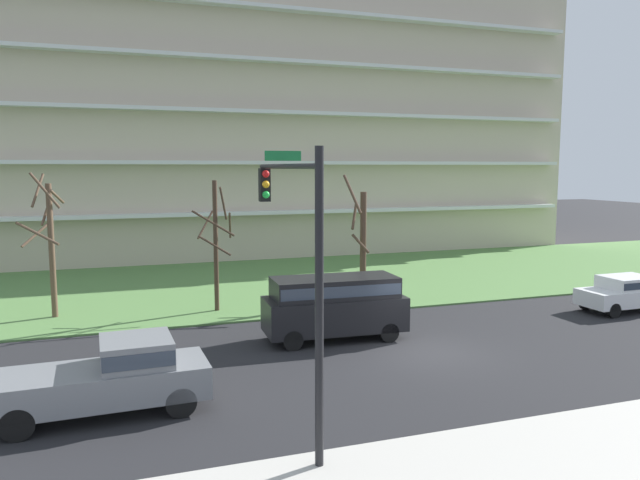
% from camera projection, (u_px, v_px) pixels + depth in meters
% --- Properties ---
extents(ground, '(160.00, 160.00, 0.00)m').
position_uv_depth(ground, '(428.00, 352.00, 20.88)').
color(ground, '#232326').
extents(sidewalk_curb_near, '(80.00, 4.00, 0.15)m').
position_uv_depth(sidewalk_curb_near, '(604.00, 453.00, 13.35)').
color(sidewalk_curb_near, '#BCB7AD').
rests_on(sidewalk_curb_near, ground).
extents(grass_lawn_strip, '(80.00, 16.00, 0.08)m').
position_uv_depth(grass_lawn_strip, '(306.00, 280.00, 34.03)').
color(grass_lawn_strip, '#547F42').
rests_on(grass_lawn_strip, ground).
extents(apartment_building, '(47.94, 12.58, 20.10)m').
position_uv_depth(apartment_building, '(251.00, 119.00, 45.80)').
color(apartment_building, beige).
rests_on(apartment_building, ground).
extents(tree_far_left, '(1.88, 2.47, 6.20)m').
position_uv_depth(tree_far_left, '(49.00, 242.00, 25.06)').
color(tree_far_left, brown).
rests_on(tree_far_left, ground).
extents(tree_left, '(1.89, 1.94, 5.83)m').
position_uv_depth(tree_left, '(216.00, 242.00, 26.22)').
color(tree_left, '#423023').
rests_on(tree_left, ground).
extents(tree_center, '(1.02, 1.54, 6.05)m').
position_uv_depth(tree_center, '(362.00, 242.00, 28.30)').
color(tree_center, '#4C3828').
rests_on(tree_center, ground).
extents(van_black_near_left, '(5.28, 2.23, 2.36)m').
position_uv_depth(van_black_near_left, '(335.00, 303.00, 22.25)').
color(van_black_near_left, black).
rests_on(van_black_near_left, ground).
extents(sedan_white_center_left, '(4.43, 1.86, 1.57)m').
position_uv_depth(sedan_white_center_left, '(627.00, 292.00, 26.78)').
color(sedan_white_center_left, white).
rests_on(sedan_white_center_left, ground).
extents(pickup_gray_center_right, '(5.47, 2.19, 1.95)m').
position_uv_depth(pickup_gray_center_right, '(111.00, 376.00, 15.56)').
color(pickup_gray_center_right, slate).
rests_on(pickup_gray_center_right, ground).
extents(traffic_signal_mast, '(0.90, 5.01, 6.81)m').
position_uv_depth(traffic_signal_mast, '(297.00, 246.00, 13.63)').
color(traffic_signal_mast, black).
rests_on(traffic_signal_mast, ground).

